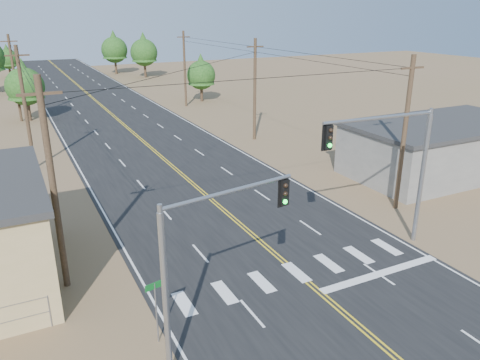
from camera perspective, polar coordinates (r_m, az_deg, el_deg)
road at (r=42.71m, az=-9.46°, el=2.72°), size 15.00×200.00×0.02m
building_right at (r=41.08m, az=23.34°, el=3.54°), size 15.00×8.00×4.00m
utility_pole_left_near at (r=22.40m, az=-21.84°, el=-0.65°), size 1.80×0.30×10.00m
utility_pole_left_mid at (r=41.80m, az=-24.71°, el=8.02°), size 1.80×0.30×10.00m
utility_pole_left_far at (r=61.58m, az=-25.77°, el=11.16°), size 1.80×0.30×10.00m
utility_pole_right_near at (r=31.57m, az=19.40°, el=5.36°), size 1.80×0.30×10.00m
utility_pole_right_mid at (r=47.35m, az=1.82°, el=11.01°), size 1.80×0.30×10.00m
utility_pole_right_far at (r=65.47m, az=-6.76°, el=13.36°), size 1.80×0.30×10.00m
signal_mast_left at (r=16.42m, az=-4.34°, el=-8.77°), size 5.49×1.14×6.77m
signal_mast_right at (r=25.82m, az=18.54°, el=2.62°), size 6.76×0.64×7.67m
street_sign at (r=18.97m, az=-10.23°, el=-14.49°), size 0.79×0.22×2.72m
tree_left_near at (r=61.49m, az=-24.80°, el=10.71°), size 4.42×4.42×7.37m
tree_left_far at (r=105.20m, az=-26.48°, el=13.28°), size 3.89×3.89×6.48m
tree_right_near at (r=69.01m, az=-4.77°, el=12.96°), size 4.09×4.09×6.82m
tree_right_mid at (r=96.59m, az=-11.65°, el=15.30°), size 5.22×5.22×8.70m
tree_right_far at (r=103.82m, az=-15.09°, el=15.37°), size 5.29×5.29×8.82m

